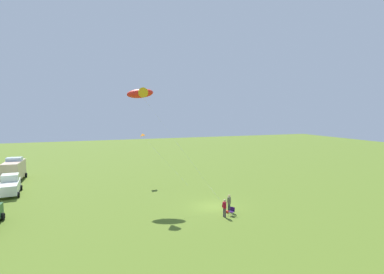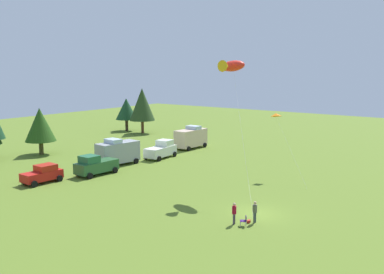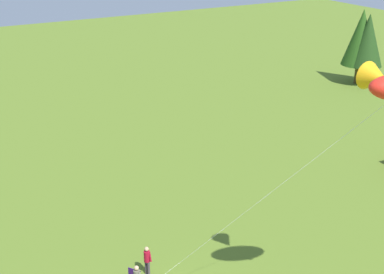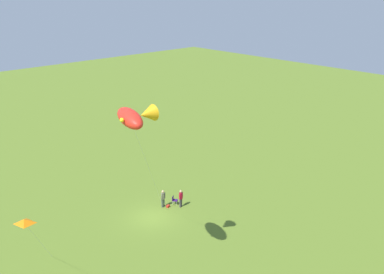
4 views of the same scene
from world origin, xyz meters
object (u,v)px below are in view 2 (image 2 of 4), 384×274
object	(u,v)px
truck_green_flatbed	(95,165)
truck_white_pickup	(161,150)
person_spectator	(234,212)
backpack_on_grass	(249,221)
kite_large_fish	(231,66)
person_kite_flyer	(255,210)
folding_chair	(244,220)
van_camper_beige	(191,137)
van_motorhome_grey	(118,152)
kite_delta_orange	(276,115)
car_red_sedan	(43,174)

from	to	relation	value
truck_green_flatbed	truck_white_pickup	size ratio (longest dim) A/B	0.99
person_spectator	backpack_on_grass	world-z (taller)	person_spectator
truck_white_pickup	truck_green_flatbed	bearing A→B (deg)	175.78
truck_green_flatbed	kite_large_fish	world-z (taller)	kite_large_fish
person_kite_flyer	kite_large_fish	size ratio (longest dim) A/B	0.13
folding_chair	van_camper_beige	world-z (taller)	van_camper_beige
person_kite_flyer	van_motorhome_grey	distance (m)	25.44
kite_delta_orange	truck_white_pickup	bearing A→B (deg)	91.47
van_camper_beige	kite_delta_orange	distance (m)	19.85
kite_large_fish	van_camper_beige	bearing A→B (deg)	47.00
truck_white_pickup	van_camper_beige	world-z (taller)	van_camper_beige
truck_green_flatbed	backpack_on_grass	bearing A→B (deg)	83.59
backpack_on_grass	kite_large_fish	xyz separation A→B (m)	(8.38, 6.97, 12.12)
person_kite_flyer	person_spectator	bearing A→B (deg)	44.63
person_kite_flyer	truck_white_pickup	bearing A→B (deg)	-37.18
person_spectator	truck_green_flatbed	bearing A→B (deg)	-27.53
van_motorhome_grey	kite_large_fish	bearing A→B (deg)	96.18
person_spectator	van_motorhome_grey	bearing A→B (deg)	-38.54
kite_delta_orange	kite_large_fish	bearing A→B (deg)	168.35
car_red_sedan	kite_large_fish	distance (m)	22.70
person_kite_flyer	van_camper_beige	size ratio (longest dim) A/B	0.32
truck_white_pickup	kite_large_fish	distance (m)	19.88
person_spectator	kite_large_fish	size ratio (longest dim) A/B	0.13
person_kite_flyer	van_camper_beige	bearing A→B (deg)	-48.02
folding_chair	truck_white_pickup	xyz separation A→B (m)	(16.07, 22.06, 0.61)
car_red_sedan	truck_white_pickup	bearing A→B (deg)	-2.92
van_camper_beige	backpack_on_grass	bearing A→B (deg)	-133.38
folding_chair	kite_delta_orange	bearing A→B (deg)	-106.52
person_spectator	van_camper_beige	xyz separation A→B (m)	(24.31, 22.25, 0.62)
truck_white_pickup	car_red_sedan	bearing A→B (deg)	169.55
backpack_on_grass	truck_white_pickup	xyz separation A→B (m)	(15.21, 21.97, 0.99)
person_spectator	car_red_sedan	world-z (taller)	car_red_sedan
person_spectator	van_motorhome_grey	size ratio (longest dim) A/B	0.31
car_red_sedan	van_camper_beige	size ratio (longest dim) A/B	0.78
folding_chair	truck_white_pickup	size ratio (longest dim) A/B	0.16
person_spectator	car_red_sedan	xyz separation A→B (m)	(-1.18, 22.87, -0.07)
folding_chair	backpack_on_grass	size ratio (longest dim) A/B	2.56
kite_delta_orange	van_motorhome_grey	bearing A→B (deg)	110.76
folding_chair	person_spectator	size ratio (longest dim) A/B	0.47
van_motorhome_grey	kite_delta_orange	world-z (taller)	kite_delta_orange
van_camper_beige	kite_large_fish	size ratio (longest dim) A/B	0.42
person_kite_flyer	van_motorhome_grey	bearing A→B (deg)	-22.90
truck_green_flatbed	truck_white_pickup	xyz separation A→B (m)	(11.68, 0.15, 0.00)
backpack_on_grass	truck_green_flatbed	bearing A→B (deg)	80.80
van_motorhome_grey	truck_white_pickup	world-z (taller)	van_motorhome_grey
person_kite_flyer	truck_green_flatbed	distance (m)	22.42
van_motorhome_grey	backpack_on_grass	bearing A→B (deg)	77.13
kite_large_fish	truck_white_pickup	bearing A→B (deg)	65.50
person_spectator	kite_large_fish	world-z (taller)	kite_large_fish
person_spectator	backpack_on_grass	size ratio (longest dim) A/B	5.44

